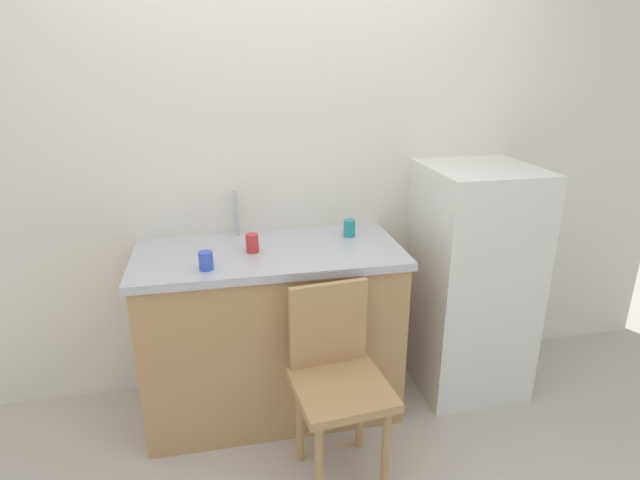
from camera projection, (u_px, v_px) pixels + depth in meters
back_wall at (282, 170)px, 2.79m from camera, size 4.80×0.10×2.48m
cabinet_base at (272, 334)px, 2.71m from camera, size 1.28×0.60×0.88m
countertop at (269, 253)px, 2.56m from camera, size 1.32×0.64×0.04m
faucet at (236, 213)px, 2.71m from camera, size 0.02×0.02×0.25m
refrigerator at (471, 281)px, 2.86m from camera, size 0.56×0.59×1.29m
chair at (337, 376)px, 2.26m from camera, size 0.44×0.44×0.89m
cup_red at (252, 243)px, 2.51m from camera, size 0.06×0.06×0.09m
cup_blue at (206, 261)px, 2.30m from camera, size 0.06×0.06×0.08m
cup_teal at (349, 228)px, 2.73m from camera, size 0.06×0.06×0.09m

